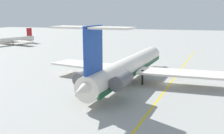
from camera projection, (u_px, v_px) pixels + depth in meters
ground at (169, 84)px, 53.52m from camera, size 395.27×395.27×0.00m
main_jetliner at (128, 67)px, 53.95m from camera, size 44.16×39.04×12.86m
airliner_mid_right at (12, 40)px, 122.68m from camera, size 25.11×25.08×7.58m
taxiway_centreline at (169, 85)px, 53.29m from camera, size 101.46×10.91×0.01m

